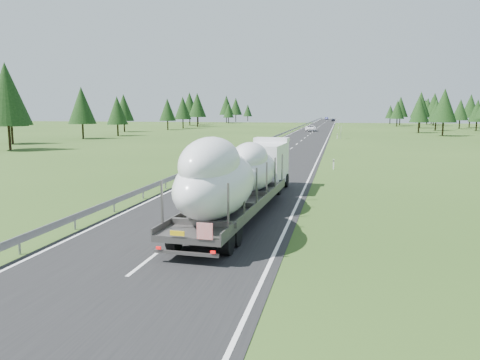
% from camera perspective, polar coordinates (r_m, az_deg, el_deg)
% --- Properties ---
extents(ground, '(400.00, 400.00, 0.00)m').
position_cam_1_polar(ground, '(18.11, -11.56, -9.93)').
color(ground, '#294517').
rests_on(ground, ground).
extents(road_surface, '(10.00, 400.00, 0.02)m').
position_cam_1_polar(road_surface, '(116.06, 8.60, 5.63)').
color(road_surface, black).
rests_on(road_surface, ground).
extents(guardrail, '(0.10, 400.00, 0.76)m').
position_cam_1_polar(guardrail, '(116.41, 5.99, 5.98)').
color(guardrail, slate).
rests_on(guardrail, ground).
extents(marker_posts, '(0.13, 350.08, 1.00)m').
position_cam_1_polar(marker_posts, '(170.79, 11.94, 6.62)').
color(marker_posts, silver).
rests_on(marker_posts, ground).
extents(highway_sign, '(0.08, 0.90, 2.60)m').
position_cam_1_polar(highway_sign, '(95.79, 12.21, 6.02)').
color(highway_sign, slate).
rests_on(highway_sign, ground).
extents(tree_line_left, '(15.94, 253.26, 12.32)m').
position_cam_1_polar(tree_line_left, '(124.98, -12.09, 8.91)').
color(tree_line_left, black).
rests_on(tree_line_left, ground).
extents(boat_truck, '(3.42, 19.67, 4.59)m').
position_cam_1_polar(boat_truck, '(24.82, 0.10, 0.84)').
color(boat_truck, white).
rests_on(boat_truck, ground).
extents(distant_van, '(3.04, 6.17, 1.69)m').
position_cam_1_polar(distant_van, '(128.29, 8.62, 6.27)').
color(distant_van, white).
rests_on(distant_van, ground).
extents(distant_car_dark, '(1.88, 4.45, 1.50)m').
position_cam_1_polar(distant_car_dark, '(242.40, 11.29, 7.20)').
color(distant_car_dark, black).
rests_on(distant_car_dark, ground).
extents(distant_car_blue, '(2.12, 4.99, 1.60)m').
position_cam_1_polar(distant_car_blue, '(285.03, 10.50, 7.41)').
color(distant_car_blue, '#1C1F4F').
rests_on(distant_car_blue, ground).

